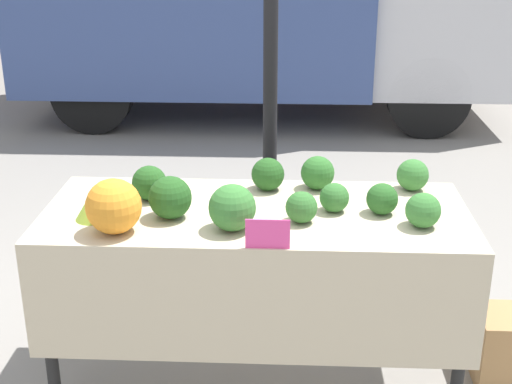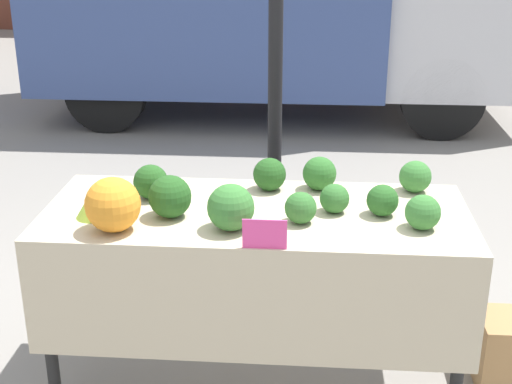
{
  "view_description": "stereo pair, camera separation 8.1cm",
  "coord_description": "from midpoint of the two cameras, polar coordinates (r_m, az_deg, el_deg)",
  "views": [
    {
      "loc": [
        0.12,
        -2.62,
        1.92
      ],
      "look_at": [
        0.0,
        0.0,
        0.9
      ],
      "focal_mm": 50.0,
      "sensor_mm": 36.0,
      "label": 1
    },
    {
      "loc": [
        0.2,
        -2.61,
        1.92
      ],
      "look_at": [
        0.0,
        0.0,
        0.9
      ],
      "focal_mm": 50.0,
      "sensor_mm": 36.0,
      "label": 2
    }
  ],
  "objects": [
    {
      "name": "broccoli_head_5",
      "position": [
        2.83,
        5.48,
        -0.45
      ],
      "size": [
        0.12,
        0.12,
        0.12
      ],
      "color": "#336B2D",
      "rests_on": "market_table"
    },
    {
      "name": "broccoli_head_3",
      "position": [
        2.97,
        -9.3,
        0.71
      ],
      "size": [
        0.14,
        0.14,
        0.14
      ],
      "color": "#23511E",
      "rests_on": "market_table"
    },
    {
      "name": "ground_plane",
      "position": [
        3.25,
        -0.74,
        -14.89
      ],
      "size": [
        40.0,
        40.0,
        0.0
      ],
      "primitive_type": "plane",
      "color": "gray"
    },
    {
      "name": "romanesco_head",
      "position": [
        2.83,
        -13.83,
        -1.14
      ],
      "size": [
        0.13,
        0.13,
        0.1
      ],
      "color": "#93B238",
      "rests_on": "market_table"
    },
    {
      "name": "tent_pole",
      "position": [
        3.47,
        0.48,
        8.74
      ],
      "size": [
        0.07,
        0.07,
        2.33
      ],
      "color": "black",
      "rests_on": "ground_plane"
    },
    {
      "name": "broccoli_head_9",
      "position": [
        2.83,
        9.26,
        -0.55
      ],
      "size": [
        0.13,
        0.13,
        0.13
      ],
      "color": "#285B23",
      "rests_on": "market_table"
    },
    {
      "name": "broccoli_head_2",
      "position": [
        2.72,
        2.81,
        -1.23
      ],
      "size": [
        0.12,
        0.12,
        0.12
      ],
      "color": "#336B2D",
      "rests_on": "market_table"
    },
    {
      "name": "broccoli_head_8",
      "position": [
        3.04,
        0.19,
        1.43
      ],
      "size": [
        0.14,
        0.14,
        0.14
      ],
      "color": "#23511E",
      "rests_on": "market_table"
    },
    {
      "name": "orange_cauliflower",
      "position": [
        2.68,
        -12.17,
        -1.13
      ],
      "size": [
        0.21,
        0.21,
        0.21
      ],
      "color": "orange",
      "rests_on": "market_table"
    },
    {
      "name": "broccoli_head_1",
      "position": [
        3.06,
        4.2,
        1.54
      ],
      "size": [
        0.14,
        0.14,
        0.14
      ],
      "color": "#2D6628",
      "rests_on": "market_table"
    },
    {
      "name": "broccoli_head_7",
      "position": [
        2.77,
        -7.71,
        -0.45
      ],
      "size": [
        0.17,
        0.17,
        0.17
      ],
      "color": "#23511E",
      "rests_on": "market_table"
    },
    {
      "name": "market_table",
      "position": [
        2.84,
        -0.87,
        -4.14
      ],
      "size": [
        1.7,
        0.71,
        0.82
      ],
      "color": "beige",
      "rests_on": "ground_plane"
    },
    {
      "name": "broccoli_head_6",
      "position": [
        2.65,
        -2.79,
        -1.27
      ],
      "size": [
        0.18,
        0.18,
        0.18
      ],
      "color": "#387533",
      "rests_on": "market_table"
    },
    {
      "name": "broccoli_head_0",
      "position": [
        2.74,
        12.4,
        -1.45
      ],
      "size": [
        0.13,
        0.13,
        0.13
      ],
      "color": "#387533",
      "rests_on": "market_table"
    },
    {
      "name": "price_sign",
      "position": [
        2.51,
        0.01,
        -3.39
      ],
      "size": [
        0.16,
        0.01,
        0.11
      ],
      "color": "#EF4793",
      "rests_on": "market_table"
    },
    {
      "name": "broccoli_head_4",
      "position": [
        3.1,
        11.7,
        1.34
      ],
      "size": [
        0.14,
        0.14,
        0.14
      ],
      "color": "#387533",
      "rests_on": "market_table"
    }
  ]
}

